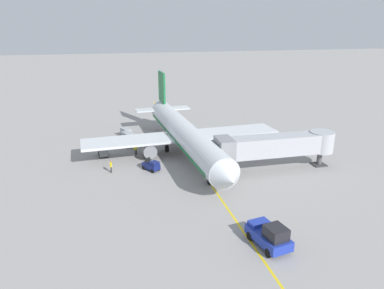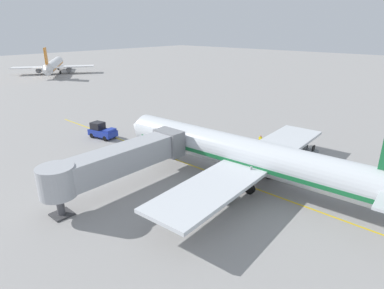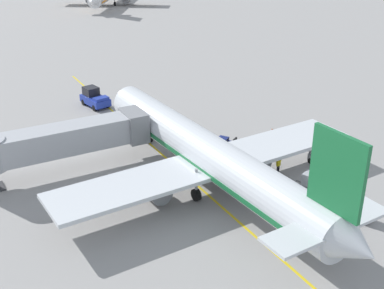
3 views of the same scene
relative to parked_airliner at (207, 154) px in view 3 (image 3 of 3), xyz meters
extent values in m
plane|color=gray|center=(-0.81, 0.00, -3.19)|extent=(400.00, 400.00, 0.00)
cube|color=gold|center=(-0.81, 0.00, -3.18)|extent=(0.24, 80.00, 0.01)
cylinder|color=silver|center=(-0.02, 0.27, 0.10)|extent=(5.61, 32.16, 3.70)
cube|color=#196B38|center=(-0.02, 0.27, -0.36)|extent=(5.50, 29.61, 0.44)
cone|color=silver|center=(-1.05, 17.44, 0.10)|extent=(3.76, 2.61, 3.63)
cone|color=silver|center=(1.03, -17.10, 0.40)|extent=(3.31, 2.98, 3.14)
cube|color=black|center=(-0.94, 15.64, 0.75)|extent=(2.84, 1.26, 0.60)
cube|color=silver|center=(0.04, -0.73, -0.55)|extent=(30.26, 6.99, 0.36)
cylinder|color=gray|center=(-5.49, -0.26, -1.80)|extent=(2.19, 3.31, 2.00)
cylinder|color=gray|center=(5.49, 0.40, -1.80)|extent=(2.19, 3.31, 2.00)
cube|color=#196B38|center=(0.88, -14.70, 4.70)|extent=(0.58, 4.41, 5.50)
cube|color=silver|center=(0.87, -14.50, 0.65)|extent=(10.14, 3.20, 0.24)
cylinder|color=black|center=(-0.69, 11.45, -2.64)|extent=(0.52, 1.13, 1.10)
cylinder|color=gray|center=(-0.69, 11.45, -1.09)|extent=(0.24, 0.24, 2.00)
cylinder|color=black|center=(-2.19, -1.86, -2.64)|extent=(0.52, 1.13, 1.10)
cylinder|color=gray|center=(-2.19, -1.86, -1.09)|extent=(0.24, 0.24, 2.00)
cylinder|color=black|center=(2.40, -1.59, -2.64)|extent=(0.52, 1.13, 1.10)
cylinder|color=gray|center=(2.40, -1.59, -1.09)|extent=(0.24, 0.24, 2.00)
cube|color=#A8AAAF|center=(-10.03, 8.93, 0.30)|extent=(14.88, 2.80, 2.60)
cube|color=gray|center=(-3.39, 8.93, 0.30)|extent=(2.00, 3.50, 2.99)
cube|color=#1E339E|center=(-2.12, 25.27, -2.34)|extent=(3.00, 4.74, 0.90)
cube|color=black|center=(-2.31, 26.24, -1.34)|extent=(1.97, 2.13, 1.10)
cube|color=#1E339E|center=(-1.83, 23.76, -1.71)|extent=(2.04, 1.44, 0.36)
cylinder|color=black|center=(-0.93, 24.04, -2.79)|extent=(0.50, 0.85, 0.80)
cylinder|color=black|center=(-2.76, 23.69, -2.79)|extent=(0.50, 0.85, 0.80)
cylinder|color=black|center=(-1.47, 26.85, -2.79)|extent=(0.50, 0.85, 0.80)
cylinder|color=black|center=(-3.31, 26.50, -2.79)|extent=(0.50, 0.85, 0.80)
cube|color=navy|center=(5.77, 5.27, -2.56)|extent=(2.40, 2.74, 0.70)
cube|color=navy|center=(5.38, 5.84, -1.99)|extent=(1.43, 1.44, 0.44)
cube|color=black|center=(6.15, 4.70, -1.89)|extent=(0.79, 0.60, 0.64)
cylinder|color=black|center=(5.70, 5.37, -1.91)|extent=(0.21, 0.26, 0.54)
cylinder|color=black|center=(4.83, 5.69, -2.91)|extent=(0.48, 0.58, 0.56)
cylinder|color=black|center=(5.73, 6.29, -2.91)|extent=(0.48, 0.58, 0.56)
cylinder|color=black|center=(5.81, 4.24, -2.91)|extent=(0.48, 0.58, 0.56)
cylinder|color=black|center=(6.71, 4.85, -2.91)|extent=(0.48, 0.58, 0.56)
cube|color=slate|center=(12.06, -1.98, -2.56)|extent=(1.43, 2.60, 0.70)
cube|color=slate|center=(12.00, -1.30, -1.99)|extent=(1.11, 1.14, 0.44)
cube|color=black|center=(12.13, -2.66, -1.89)|extent=(0.85, 0.24, 0.64)
cylinder|color=black|center=(12.05, -1.86, -1.91)|extent=(0.10, 0.27, 0.54)
cylinder|color=black|center=(11.44, -1.16, -2.91)|extent=(0.25, 0.58, 0.56)
cylinder|color=black|center=(12.52, -1.06, -2.91)|extent=(0.25, 0.58, 0.56)
cylinder|color=black|center=(11.61, -2.90, -2.91)|extent=(0.25, 0.58, 0.56)
cylinder|color=black|center=(12.68, -2.80, -2.91)|extent=(0.25, 0.58, 0.56)
cube|color=#4C4C51|center=(8.07, -5.53, -2.77)|extent=(2.04, 2.53, 0.12)
cube|color=#999EA3|center=(8.07, -5.53, -2.16)|extent=(1.94, 2.40, 1.10)
cylinder|color=#4C4C51|center=(7.51, -4.19, -2.78)|extent=(0.33, 0.67, 0.07)
cylinder|color=black|center=(7.24, -4.98, -3.01)|extent=(0.25, 0.38, 0.36)
cylinder|color=black|center=(8.26, -4.55, -3.01)|extent=(0.25, 0.38, 0.36)
cylinder|color=black|center=(7.87, -6.50, -3.01)|extent=(0.25, 0.38, 0.36)
cylinder|color=black|center=(8.89, -6.08, -3.01)|extent=(0.25, 0.38, 0.36)
cube|color=#4C4C51|center=(7.95, -8.32, -2.77)|extent=(2.04, 2.53, 0.12)
cube|color=#999EA3|center=(7.95, -8.32, -2.16)|extent=(1.94, 2.40, 1.10)
cylinder|color=#4C4C51|center=(7.40, -6.98, -2.78)|extent=(0.33, 0.67, 0.07)
cylinder|color=black|center=(7.13, -7.77, -3.01)|extent=(0.25, 0.38, 0.36)
cylinder|color=black|center=(8.15, -7.35, -3.01)|extent=(0.25, 0.38, 0.36)
cylinder|color=black|center=(7.76, -9.29, -3.01)|extent=(0.25, 0.38, 0.36)
cylinder|color=black|center=(8.78, -8.87, -3.01)|extent=(0.25, 0.38, 0.36)
cube|color=#4C4C51|center=(8.01, -10.87, -2.77)|extent=(2.04, 2.53, 0.12)
cube|color=#999EA3|center=(8.01, -10.87, -2.16)|extent=(1.94, 2.40, 1.10)
cylinder|color=#4C4C51|center=(7.46, -9.53, -2.78)|extent=(0.33, 0.67, 0.07)
cylinder|color=black|center=(7.19, -10.32, -3.01)|extent=(0.25, 0.38, 0.36)
cylinder|color=black|center=(8.21, -9.90, -3.01)|extent=(0.25, 0.38, 0.36)
cylinder|color=black|center=(7.82, -11.84, -3.01)|extent=(0.25, 0.38, 0.36)
cylinder|color=black|center=(8.84, -11.42, -3.01)|extent=(0.25, 0.38, 0.36)
cylinder|color=#232328|center=(11.08, 4.87, -2.76)|extent=(0.15, 0.15, 0.85)
cylinder|color=#232328|center=(11.06, 4.67, -2.76)|extent=(0.15, 0.15, 0.85)
cube|color=yellow|center=(11.07, 4.77, -2.04)|extent=(0.28, 0.40, 0.60)
cylinder|color=yellow|center=(11.10, 5.02, -2.09)|extent=(0.11, 0.23, 0.57)
cylinder|color=yellow|center=(11.04, 4.52, -2.09)|extent=(0.11, 0.23, 0.57)
sphere|color=#997051|center=(11.07, 4.77, -1.61)|extent=(0.22, 0.22, 0.22)
cube|color=red|center=(11.07, 4.77, -1.59)|extent=(0.11, 0.27, 0.10)
cylinder|color=#232328|center=(7.33, -1.29, -2.76)|extent=(0.15, 0.15, 0.85)
cylinder|color=#232328|center=(7.14, -1.32, -2.76)|extent=(0.15, 0.15, 0.85)
cube|color=yellow|center=(7.23, -1.31, -2.04)|extent=(0.42, 0.30, 0.60)
cylinder|color=yellow|center=(7.48, -1.26, -2.09)|extent=(0.24, 0.13, 0.57)
cylinder|color=yellow|center=(6.99, -1.35, -2.09)|extent=(0.24, 0.13, 0.57)
sphere|color=#997051|center=(7.23, -1.31, -1.61)|extent=(0.22, 0.22, 0.22)
cube|color=red|center=(7.23, -1.31, -1.59)|extent=(0.27, 0.13, 0.10)
cone|color=white|center=(19.15, 88.92, 0.22)|extent=(3.96, 3.87, 2.99)
cylinder|color=gray|center=(23.77, 105.44, -1.87)|extent=(3.26, 3.58, 1.90)
cylinder|color=gray|center=(32.50, 99.69, -1.87)|extent=(3.26, 3.58, 1.90)
cylinder|color=black|center=(25.37, 102.34, -2.66)|extent=(0.93, 1.11, 1.04)
cylinder|color=black|center=(29.02, 99.94, -2.66)|extent=(0.93, 1.11, 1.04)
camera|label=1|loc=(11.17, 50.97, 15.84)|focal=33.96mm
camera|label=2|loc=(-28.80, -17.61, 13.43)|focal=30.31mm
camera|label=3|loc=(-20.82, -34.89, 19.67)|focal=46.70mm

